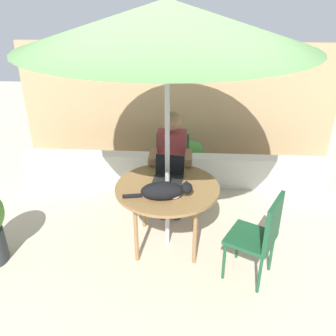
# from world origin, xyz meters

# --- Properties ---
(ground_plane) EXTENTS (14.00, 14.00, 0.00)m
(ground_plane) POSITION_xyz_m (0.00, 0.00, 0.00)
(ground_plane) COLOR beige
(fence_back) EXTENTS (4.60, 0.08, 1.80)m
(fence_back) POSITION_xyz_m (0.00, 2.08, 0.90)
(fence_back) COLOR tan
(fence_back) RESTS_ON ground
(planter_wall_low) EXTENTS (4.14, 0.20, 0.44)m
(planter_wall_low) POSITION_xyz_m (0.00, 1.30, 0.22)
(planter_wall_low) COLOR beige
(planter_wall_low) RESTS_ON ground
(patio_table) EXTENTS (1.04, 1.04, 0.71)m
(patio_table) POSITION_xyz_m (0.00, 0.00, 0.65)
(patio_table) COLOR olive
(patio_table) RESTS_ON ground
(patio_umbrella) EXTENTS (2.47, 2.47, 2.40)m
(patio_umbrella) POSITION_xyz_m (0.00, 0.00, 2.21)
(patio_umbrella) COLOR #B7B7BC
(patio_umbrella) RESTS_ON ground
(chair_occupied) EXTENTS (0.40, 0.40, 0.89)m
(chair_occupied) POSITION_xyz_m (0.00, 0.86, 0.52)
(chair_occupied) COLOR #194C2D
(chair_occupied) RESTS_ON ground
(chair_empty) EXTENTS (0.54, 0.54, 0.89)m
(chair_empty) POSITION_xyz_m (0.87, -0.45, 0.52)
(chair_empty) COLOR #194C2D
(chair_empty) RESTS_ON ground
(person_seated) EXTENTS (0.48, 0.48, 1.23)m
(person_seated) POSITION_xyz_m (0.00, 0.70, 0.69)
(person_seated) COLOR maroon
(person_seated) RESTS_ON ground
(laptop) EXTENTS (0.32, 0.28, 0.21)m
(laptop) POSITION_xyz_m (0.01, 0.19, 0.77)
(laptop) COLOR black
(laptop) RESTS_ON patio_table
(cat) EXTENTS (0.65, 0.24, 0.17)m
(cat) POSITION_xyz_m (-0.01, -0.23, 0.79)
(cat) COLOR black
(cat) RESTS_ON patio_table
(potted_plant_near_fence) EXTENTS (0.34, 0.34, 0.54)m
(potted_plant_near_fence) POSITION_xyz_m (0.24, 1.57, 0.30)
(potted_plant_near_fence) COLOR #595654
(potted_plant_near_fence) RESTS_ON ground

